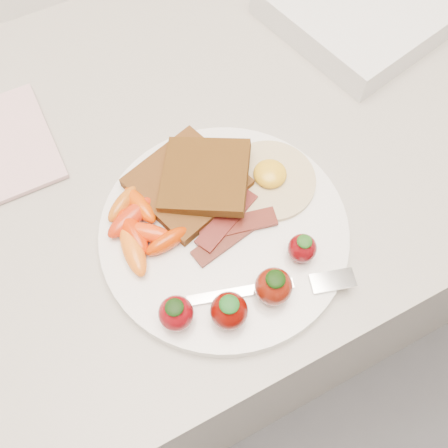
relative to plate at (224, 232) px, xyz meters
name	(u,v)px	position (x,y,z in m)	size (l,w,h in m)	color
counter	(194,276)	(0.00, 0.14, -0.46)	(2.00, 0.60, 0.90)	gray
plate	(224,232)	(0.00, 0.00, 0.00)	(0.27, 0.27, 0.02)	white
toast_lower	(187,183)	(-0.01, 0.07, 0.02)	(0.11, 0.11, 0.01)	#402809
toast_upper	(205,176)	(0.01, 0.06, 0.03)	(0.09, 0.09, 0.01)	#372106
fried_egg	(269,178)	(0.07, 0.03, 0.01)	(0.11, 0.11, 0.02)	silver
bacon_strips	(231,227)	(0.01, 0.00, 0.01)	(0.10, 0.06, 0.01)	black
baby_carrots	(138,227)	(-0.08, 0.04, 0.02)	(0.08, 0.11, 0.02)	red
strawberries	(242,293)	(-0.02, -0.08, 0.03)	(0.18, 0.06, 0.05)	#6D060B
fork	(283,287)	(0.02, -0.09, 0.01)	(0.17, 0.07, 0.00)	silver
notepad	(6,144)	(-0.18, 0.23, 0.00)	(0.11, 0.15, 0.01)	#D1A2A4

